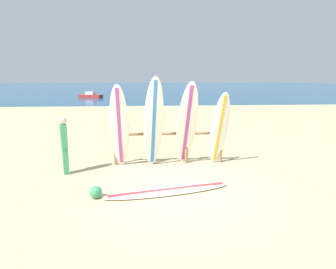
# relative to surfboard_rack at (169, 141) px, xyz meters

# --- Properties ---
(ground_plane) EXTENTS (120.00, 120.00, 0.00)m
(ground_plane) POSITION_rel_surfboard_rack_xyz_m (0.11, -2.06, -0.66)
(ground_plane) COLOR tan
(ocean_water) EXTENTS (120.00, 80.00, 0.01)m
(ocean_water) POSITION_rel_surfboard_rack_xyz_m (0.11, 55.94, -0.65)
(ocean_water) COLOR navy
(ocean_water) RESTS_ON ground
(surfboard_rack) EXTENTS (3.16, 0.09, 1.04)m
(surfboard_rack) POSITION_rel_surfboard_rack_xyz_m (0.00, 0.00, 0.00)
(surfboard_rack) COLOR olive
(surfboard_rack) RESTS_ON ground
(surfboard_leaning_far_left) EXTENTS (0.51, 0.69, 2.32)m
(surfboard_leaning_far_left) POSITION_rel_surfboard_rack_xyz_m (-1.36, -0.32, 0.50)
(surfboard_leaning_far_left) COLOR white
(surfboard_leaning_far_left) RESTS_ON ground
(surfboard_leaning_left) EXTENTS (0.67, 0.76, 2.51)m
(surfboard_leaning_left) POSITION_rel_surfboard_rack_xyz_m (-0.44, -0.34, 0.60)
(surfboard_leaning_left) COLOR white
(surfboard_leaning_left) RESTS_ON ground
(surfboard_leaning_center_left) EXTENTS (0.67, 1.01, 2.39)m
(surfboard_leaning_center_left) POSITION_rel_surfboard_rack_xyz_m (0.48, -0.28, 0.53)
(surfboard_leaning_center_left) COLOR white
(surfboard_leaning_center_left) RESTS_ON ground
(surfboard_leaning_center) EXTENTS (0.63, 0.75, 2.10)m
(surfboard_leaning_center) POSITION_rel_surfboard_rack_xyz_m (1.40, -0.25, 0.39)
(surfboard_leaning_center) COLOR white
(surfboard_leaning_center) RESTS_ON ground
(surfboard_lying_on_sand) EXTENTS (2.89, 1.10, 0.08)m
(surfboard_lying_on_sand) POSITION_rel_surfboard_rack_xyz_m (-0.16, -2.03, -0.62)
(surfboard_lying_on_sand) COLOR silver
(surfboard_lying_on_sand) RESTS_ON ground
(beachgoer_standing) EXTENTS (0.23, 0.28, 1.51)m
(beachgoer_standing) POSITION_rel_surfboard_rack_xyz_m (-2.72, -0.68, 0.17)
(beachgoer_standing) COLOR #3F9966
(beachgoer_standing) RESTS_ON ground
(small_boat_offshore) EXTENTS (2.90, 1.88, 0.71)m
(small_boat_offshore) POSITION_rel_surfboard_rack_xyz_m (-7.35, 25.65, -0.40)
(small_boat_offshore) COLOR #B22D28
(small_boat_offshore) RESTS_ON ocean_water
(beach_ball) EXTENTS (0.26, 0.26, 0.26)m
(beach_ball) POSITION_rel_surfboard_rack_xyz_m (-1.69, -2.22, -0.53)
(beach_ball) COLOR #388C59
(beach_ball) RESTS_ON ground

